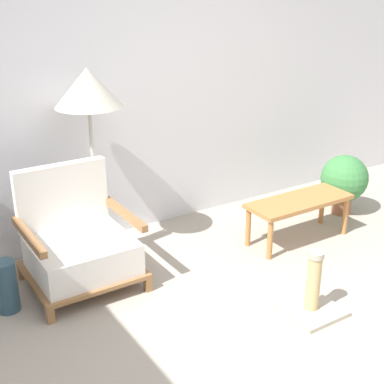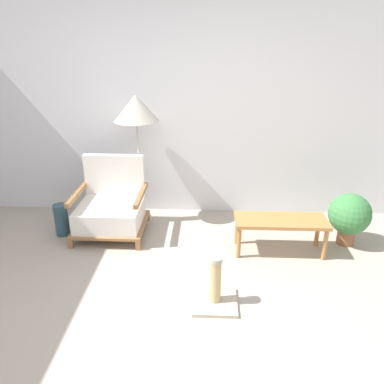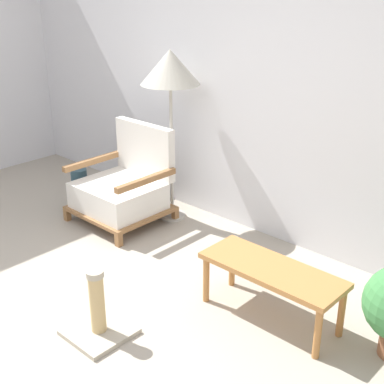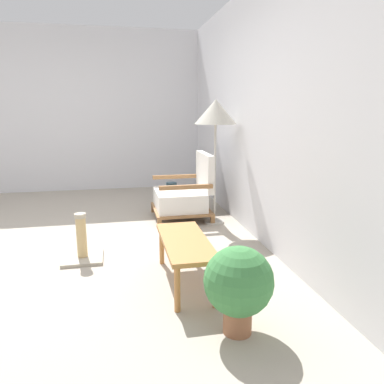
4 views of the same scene
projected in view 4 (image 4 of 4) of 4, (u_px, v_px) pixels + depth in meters
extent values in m
plane|color=#A89E8E|center=(42.00, 248.00, 3.82)|extent=(14.00, 14.00, 0.00)
cube|color=silver|center=(258.00, 113.00, 3.97)|extent=(8.00, 0.06, 2.70)
cube|color=silver|center=(96.00, 111.00, 6.34)|extent=(0.06, 8.00, 2.70)
cube|color=olive|center=(153.00, 208.00, 5.14)|extent=(0.05, 0.05, 0.10)
cube|color=olive|center=(159.00, 224.00, 4.46)|extent=(0.05, 0.05, 0.10)
cube|color=olive|center=(199.00, 206.00, 5.27)|extent=(0.05, 0.05, 0.10)
cube|color=olive|center=(213.00, 220.00, 4.59)|extent=(0.05, 0.05, 0.10)
cube|color=olive|center=(181.00, 209.00, 4.85)|extent=(0.77, 0.71, 0.03)
cube|color=white|center=(179.00, 199.00, 4.82)|extent=(0.69, 0.61, 0.23)
cube|color=white|center=(205.00, 172.00, 4.81)|extent=(0.69, 0.08, 0.48)
cube|color=olive|center=(176.00, 177.00, 5.11)|extent=(0.05, 0.65, 0.05)
cube|color=olive|center=(186.00, 187.00, 4.43)|extent=(0.05, 0.65, 0.05)
cylinder|color=#B7B2A8|center=(214.00, 222.00, 4.68)|extent=(0.24, 0.24, 0.03)
cylinder|color=#B7B2A8|center=(215.00, 174.00, 4.54)|extent=(0.03, 0.03, 1.19)
cone|color=#B2AD9E|center=(216.00, 112.00, 4.38)|extent=(0.50, 0.50, 0.29)
cube|color=#B2753D|center=(185.00, 242.00, 2.99)|extent=(0.93, 0.36, 0.04)
cylinder|color=#B2753D|center=(162.00, 246.00, 3.41)|extent=(0.04, 0.04, 0.34)
cylinder|color=#B2753D|center=(177.00, 289.00, 2.60)|extent=(0.04, 0.04, 0.34)
cylinder|color=#B2753D|center=(192.00, 244.00, 3.47)|extent=(0.04, 0.04, 0.34)
cylinder|color=#B2753D|center=(216.00, 285.00, 2.66)|extent=(0.04, 0.04, 0.34)
cylinder|color=#2D4C5B|center=(172.00, 195.00, 5.35)|extent=(0.15, 0.15, 0.37)
cylinder|color=#935B3D|center=(237.00, 320.00, 2.38)|extent=(0.18, 0.18, 0.17)
sphere|color=#3D7F42|center=(239.00, 281.00, 2.32)|extent=(0.44, 0.44, 0.44)
cube|color=#B2A893|center=(83.00, 258.00, 3.54)|extent=(0.37, 0.37, 0.03)
cylinder|color=tan|center=(82.00, 237.00, 3.49)|extent=(0.09, 0.09, 0.38)
cylinder|color=#B2A893|center=(80.00, 216.00, 3.45)|extent=(0.11, 0.11, 0.04)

